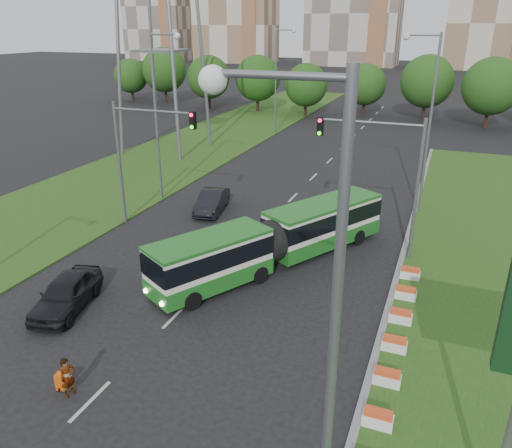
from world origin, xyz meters
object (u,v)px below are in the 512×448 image
at_px(articulated_bus, 271,238).
at_px(shopping_trolley, 62,381).
at_px(traffic_mast_median, 389,166).
at_px(car_left_far, 212,201).
at_px(car_left_near, 66,293).
at_px(traffic_mast_left, 139,146).
at_px(pedestrian, 68,377).

bearing_deg(articulated_bus, shopping_trolley, -76.49).
relative_size(traffic_mast_median, car_left_far, 1.73).
bearing_deg(car_left_near, car_left_far, 74.04).
distance_m(traffic_mast_left, shopping_trolley, 16.75).
relative_size(car_left_near, car_left_far, 1.02).
distance_m(car_left_far, pedestrian, 19.35).
bearing_deg(pedestrian, traffic_mast_left, 38.72).
relative_size(traffic_mast_left, articulated_bus, 0.53).
bearing_deg(car_left_far, articulated_bus, -54.21).
height_order(articulated_bus, shopping_trolley, articulated_bus).
relative_size(car_left_near, shopping_trolley, 7.30).
relative_size(articulated_bus, pedestrian, 9.62).
bearing_deg(traffic_mast_median, articulated_bus, -149.57).
relative_size(traffic_mast_median, car_left_near, 1.70).
height_order(traffic_mast_median, articulated_bus, traffic_mast_median).
xyz_separation_m(car_left_near, car_left_far, (0.56, 14.28, -0.04)).
bearing_deg(articulated_bus, pedestrian, -74.20).
xyz_separation_m(traffic_mast_median, car_left_far, (-12.25, 3.04, -4.59)).
relative_size(traffic_mast_left, pedestrian, 5.12).
height_order(car_left_near, shopping_trolley, car_left_near).
xyz_separation_m(articulated_bus, car_left_near, (-7.28, -8.00, -0.71)).
relative_size(car_left_far, shopping_trolley, 7.15).
bearing_deg(traffic_mast_median, pedestrian, -118.47).
distance_m(car_left_near, shopping_trolley, 5.86).
xyz_separation_m(articulated_bus, pedestrian, (-3.13, -12.73, -0.73)).
distance_m(traffic_mast_median, articulated_bus, 7.47).
bearing_deg(shopping_trolley, traffic_mast_left, 99.67).
bearing_deg(traffic_mast_left, car_left_far, 54.29).
xyz_separation_m(traffic_mast_left, car_left_far, (2.90, 4.04, -4.59)).
distance_m(pedestrian, shopping_trolley, 0.70).
xyz_separation_m(traffic_mast_median, shopping_trolley, (-9.16, -15.81, -5.03)).
distance_m(traffic_mast_median, shopping_trolley, 18.95).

